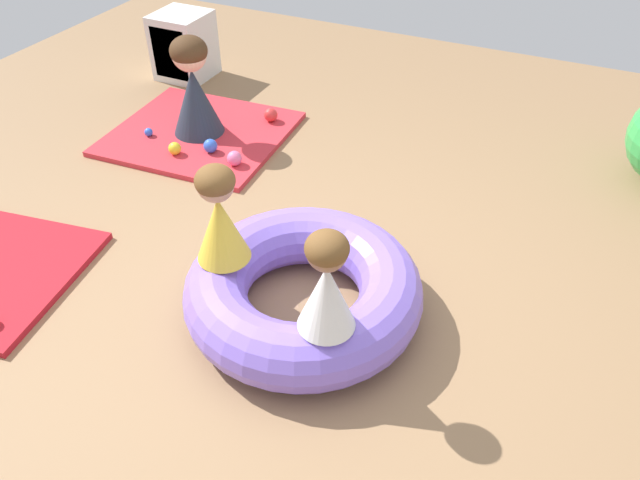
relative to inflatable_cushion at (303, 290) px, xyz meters
The scene contains 12 objects.
ground_plane 0.20m from the inflatable_cushion, 168.85° to the left, with size 8.00×8.00×0.00m, color #93704C.
gym_mat_near_left 2.06m from the inflatable_cushion, 139.10° to the left, with size 1.27×1.17×0.04m, color red.
inflatable_cushion is the anchor object (origin of this frame).
child_in_yellow 0.58m from the inflatable_cushion, 165.91° to the right, with size 0.27×0.27×0.53m.
child_in_white 0.58m from the inflatable_cushion, 48.67° to the right, with size 0.30×0.30×0.51m.
adult_seated 2.07m from the inflatable_cushion, 139.10° to the left, with size 0.52×0.52×0.74m.
play_ball_blue 1.72m from the inflatable_cushion, 139.29° to the left, with size 0.10×0.10×0.10m, color blue.
play_ball_pink 1.49m from the inflatable_cushion, 135.25° to the left, with size 0.11×0.11×0.11m, color pink.
play_ball_yellow 1.82m from the inflatable_cushion, 146.97° to the left, with size 0.09×0.09×0.09m, color yellow.
play_ball_red 2.06m from the inflatable_cushion, 123.48° to the left, with size 0.11×0.11×0.11m, color red.
play_ball_blue_second 2.17m from the inflatable_cushion, 148.84° to the left, with size 0.06×0.06×0.06m, color blue.
storage_cube 3.16m from the inflatable_cushion, 135.94° to the left, with size 0.44×0.44×0.56m.
Camera 1 is at (1.14, -2.03, 2.32)m, focal length 34.17 mm.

